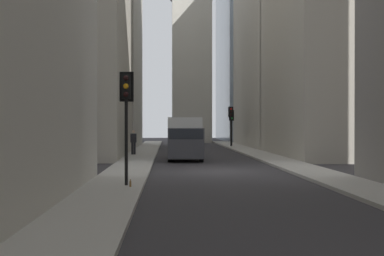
{
  "coord_description": "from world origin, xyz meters",
  "views": [
    {
      "loc": [
        -26.2,
        2.48,
        2.36
      ],
      "look_at": [
        16.18,
        0.56,
        2.09
      ],
      "focal_mm": 48.67,
      "sensor_mm": 36.0,
      "label": 1
    }
  ],
  "objects": [
    {
      "name": "ground_plane",
      "position": [
        0.0,
        0.0,
        0.0
      ],
      "size": [
        135.0,
        135.0,
        0.0
      ],
      "primitive_type": "plane",
      "color": "#302D30"
    },
    {
      "name": "building_left_far",
      "position": [
        28.69,
        -10.59,
        11.94
      ],
      "size": [
        19.17,
        10.5,
        23.85
      ],
      "color": "#A8A091",
      "rests_on": "ground_plane"
    },
    {
      "name": "traffic_light_far_junction",
      "position": [
        28.27,
        -4.17,
        2.89
      ],
      "size": [
        0.43,
        0.52,
        3.75
      ],
      "color": "black",
      "rests_on": "sidewalk_left"
    },
    {
      "name": "building_right_far",
      "position": [
        28.37,
        10.6,
        10.36
      ],
      "size": [
        15.82,
        10.0,
        20.72
      ],
      "color": "#B7B2A5",
      "rests_on": "ground_plane"
    },
    {
      "name": "church_spire",
      "position": [
        43.22,
        -0.58,
        17.69
      ],
      "size": [
        5.66,
        5.66,
        33.79
      ],
      "color": "#B7B2A5",
      "rests_on": "ground_plane"
    },
    {
      "name": "traffic_light_midblock",
      "position": [
        27.61,
        -4.01,
        3.16
      ],
      "size": [
        0.43,
        0.52,
        4.1
      ],
      "color": "black",
      "rests_on": "sidewalk_left"
    },
    {
      "name": "traffic_light_foreground",
      "position": [
        -7.08,
        4.03,
        3.21
      ],
      "size": [
        0.43,
        0.52,
        4.17
      ],
      "color": "black",
      "rests_on": "sidewalk_right"
    },
    {
      "name": "sidewalk_right",
      "position": [
        0.0,
        4.5,
        0.07
      ],
      "size": [
        90.0,
        2.2,
        0.14
      ],
      "primitive_type": "cube",
      "color": "#A8A399",
      "rests_on": "ground_plane"
    },
    {
      "name": "discarded_bottle",
      "position": [
        -7.57,
        3.84,
        0.25
      ],
      "size": [
        0.07,
        0.07,
        0.27
      ],
      "color": "brown",
      "rests_on": "sidewalk_right"
    },
    {
      "name": "delivery_truck",
      "position": [
        8.78,
        1.4,
        1.46
      ],
      "size": [
        6.46,
        2.25,
        2.84
      ],
      "color": "silver",
      "rests_on": "ground_plane"
    },
    {
      "name": "sidewalk_left",
      "position": [
        0.0,
        -4.5,
        0.07
      ],
      "size": [
        90.0,
        2.2,
        0.14
      ],
      "primitive_type": "cube",
      "color": "#A8A399",
      "rests_on": "ground_plane"
    },
    {
      "name": "sedan_white",
      "position": [
        24.58,
        1.4,
        0.66
      ],
      "size": [
        4.3,
        1.78,
        1.42
      ],
      "color": "silver",
      "rests_on": "ground_plane"
    },
    {
      "name": "pedestrian",
      "position": [
        12.77,
        5.09,
        1.13
      ],
      "size": [
        0.26,
        0.44,
        1.82
      ],
      "color": "black",
      "rests_on": "sidewalk_right"
    }
  ]
}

